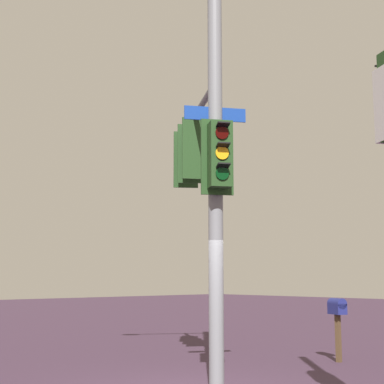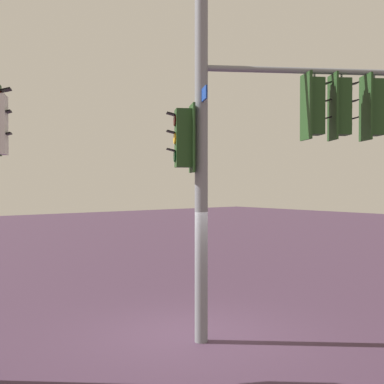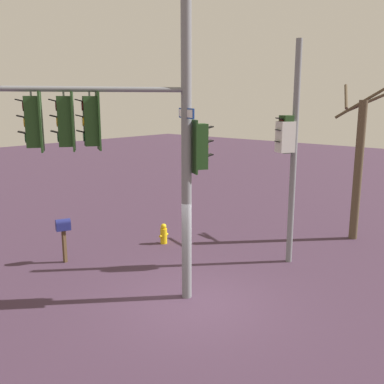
# 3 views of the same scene
# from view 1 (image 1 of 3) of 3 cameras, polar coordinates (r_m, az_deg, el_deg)

# --- Properties ---
(main_signal_pole_assembly) EXTENTS (4.25, 4.85, 9.26)m
(main_signal_pole_assembly) POSITION_cam_1_polar(r_m,az_deg,el_deg) (11.28, 0.66, 6.50)
(main_signal_pole_assembly) COLOR slate
(main_signal_pole_assembly) RESTS_ON ground
(mailbox) EXTENTS (0.50, 0.39, 1.41)m
(mailbox) POSITION_cam_1_polar(r_m,az_deg,el_deg) (13.89, 13.95, -11.23)
(mailbox) COLOR #4C3823
(mailbox) RESTS_ON ground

